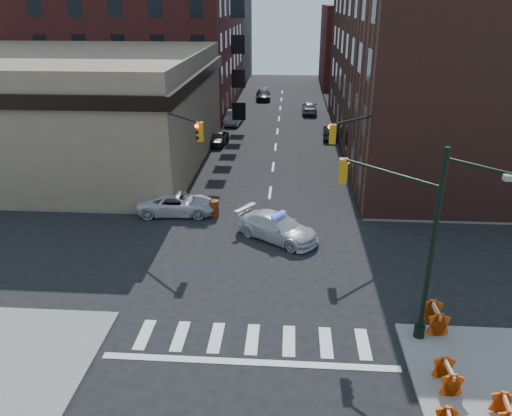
# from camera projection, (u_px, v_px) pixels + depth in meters

# --- Properties ---
(ground) EXTENTS (140.00, 140.00, 0.00)m
(ground) POSITION_uv_depth(u_px,v_px,m) (262.00, 260.00, 26.71)
(ground) COLOR black
(ground) RESTS_ON ground
(sidewalk_nw) EXTENTS (34.00, 54.50, 0.15)m
(sidewalk_nw) POSITION_uv_depth(u_px,v_px,m) (82.00, 117.00, 58.26)
(sidewalk_nw) COLOR gray
(sidewalk_nw) RESTS_ON ground
(sidewalk_ne) EXTENTS (34.00, 54.50, 0.15)m
(sidewalk_ne) POSITION_uv_depth(u_px,v_px,m) (486.00, 124.00, 55.32)
(sidewalk_ne) COLOR gray
(sidewalk_ne) RESTS_ON ground
(bank_building) EXTENTS (22.00, 22.00, 9.00)m
(bank_building) POSITION_uv_depth(u_px,v_px,m) (69.00, 109.00, 41.21)
(bank_building) COLOR #8C7D5B
(bank_building) RESTS_ON ground
(apartment_block) EXTENTS (25.00, 25.00, 24.00)m
(apartment_block) POSITION_uv_depth(u_px,v_px,m) (129.00, 7.00, 60.01)
(apartment_block) COLOR maroon
(apartment_block) RESTS_ON ground
(commercial_row_ne) EXTENTS (14.00, 34.00, 14.00)m
(commercial_row_ne) POSITION_uv_depth(u_px,v_px,m) (425.00, 71.00, 43.85)
(commercial_row_ne) COLOR #532C21
(commercial_row_ne) RESTS_ON ground
(filler_nw) EXTENTS (20.00, 18.00, 16.00)m
(filler_nw) POSITION_uv_depth(u_px,v_px,m) (187.00, 31.00, 81.62)
(filler_nw) COLOR #51443C
(filler_nw) RESTS_ON ground
(filler_ne) EXTENTS (16.00, 16.00, 12.00)m
(filler_ne) POSITION_uv_depth(u_px,v_px,m) (375.00, 47.00, 76.81)
(filler_ne) COLOR maroon
(filler_ne) RESTS_ON ground
(signal_pole_se) EXTENTS (5.40, 5.27, 8.00)m
(signal_pole_se) POSITION_uv_depth(u_px,v_px,m) (409.00, 229.00, 19.45)
(signal_pole_se) COLOR black
(signal_pole_se) RESTS_ON sidewalk_se
(signal_pole_nw) EXTENTS (3.58, 3.67, 8.00)m
(signal_pole_nw) POSITION_uv_depth(u_px,v_px,m) (171.00, 151.00, 30.30)
(signal_pole_nw) COLOR black
(signal_pole_nw) RESTS_ON sidewalk_nw
(signal_pole_ne) EXTENTS (3.67, 3.58, 8.00)m
(signal_pole_ne) POSITION_uv_depth(u_px,v_px,m) (366.00, 155.00, 29.57)
(signal_pole_ne) COLOR black
(signal_pole_ne) RESTS_ON sidewalk_ne
(tree_ne_near) EXTENTS (3.00, 3.00, 4.85)m
(tree_ne_near) POSITION_uv_depth(u_px,v_px,m) (354.00, 103.00, 48.78)
(tree_ne_near) COLOR black
(tree_ne_near) RESTS_ON sidewalk_ne
(tree_ne_far) EXTENTS (3.00, 3.00, 4.85)m
(tree_ne_far) POSITION_uv_depth(u_px,v_px,m) (346.00, 89.00, 56.13)
(tree_ne_far) COLOR black
(tree_ne_far) RESTS_ON sidewalk_ne
(police_car) EXTENTS (5.38, 4.58, 1.48)m
(police_car) POSITION_uv_depth(u_px,v_px,m) (277.00, 227.00, 28.75)
(police_car) COLOR silver
(police_car) RESTS_ON ground
(pickup) EXTENTS (5.17, 2.68, 1.39)m
(pickup) POSITION_uv_depth(u_px,v_px,m) (178.00, 204.00, 32.14)
(pickup) COLOR silver
(pickup) RESTS_ON ground
(parked_car_wnear) EXTENTS (1.97, 4.09, 1.34)m
(parked_car_wnear) POSITION_uv_depth(u_px,v_px,m) (218.00, 138.00, 47.40)
(parked_car_wnear) COLOR black
(parked_car_wnear) RESTS_ON ground
(parked_car_wfar) EXTENTS (1.95, 4.55, 1.46)m
(parked_car_wfar) POSITION_uv_depth(u_px,v_px,m) (234.00, 117.00, 55.31)
(parked_car_wfar) COLOR #989CA1
(parked_car_wfar) RESTS_ON ground
(parked_car_wdeep) EXTENTS (2.26, 4.91, 1.39)m
(parked_car_wdeep) POSITION_uv_depth(u_px,v_px,m) (263.00, 95.00, 68.48)
(parked_car_wdeep) COLOR black
(parked_car_wdeep) RESTS_ON ground
(parked_car_enear) EXTENTS (1.55, 3.98, 1.29)m
(parked_car_enear) POSITION_uv_depth(u_px,v_px,m) (330.00, 132.00, 49.69)
(parked_car_enear) COLOR black
(parked_car_enear) RESTS_ON ground
(parked_car_efar) EXTENTS (1.79, 4.44, 1.51)m
(parked_car_efar) POSITION_uv_depth(u_px,v_px,m) (309.00, 107.00, 60.36)
(parked_car_efar) COLOR gray
(parked_car_efar) RESTS_ON ground
(pedestrian_a) EXTENTS (0.61, 0.44, 1.55)m
(pedestrian_a) POSITION_uv_depth(u_px,v_px,m) (172.00, 185.00, 34.70)
(pedestrian_a) COLOR black
(pedestrian_a) RESTS_ON sidewalk_nw
(pedestrian_b) EXTENTS (1.07, 0.88, 2.02)m
(pedestrian_b) POSITION_uv_depth(u_px,v_px,m) (144.00, 180.00, 35.06)
(pedestrian_b) COLOR black
(pedestrian_b) RESTS_ON sidewalk_nw
(pedestrian_c) EXTENTS (1.15, 0.78, 1.81)m
(pedestrian_c) POSITION_uv_depth(u_px,v_px,m) (97.00, 178.00, 35.63)
(pedestrian_c) COLOR black
(pedestrian_c) RESTS_ON sidewalk_nw
(barrel_road) EXTENTS (0.67, 0.67, 0.92)m
(barrel_road) POSITION_uv_depth(u_px,v_px,m) (279.00, 226.00, 29.59)
(barrel_road) COLOR #E5590A
(barrel_road) RESTS_ON ground
(barrel_bank) EXTENTS (0.68, 0.68, 1.05)m
(barrel_bank) POSITION_uv_depth(u_px,v_px,m) (214.00, 208.00, 31.87)
(barrel_bank) COLOR orange
(barrel_bank) RESTS_ON ground
(barricade_se_a) EXTENTS (0.69, 1.34, 1.00)m
(barricade_se_a) POSITION_uv_depth(u_px,v_px,m) (435.00, 318.00, 20.73)
(barricade_se_a) COLOR #CC4209
(barricade_se_a) RESTS_ON sidewalk_se
(barricade_se_b) EXTENTS (0.64, 1.21, 0.89)m
(barricade_se_b) POSITION_uv_depth(u_px,v_px,m) (447.00, 376.00, 17.60)
(barricade_se_b) COLOR #E74E0A
(barricade_se_b) RESTS_ON sidewalk_se
(barricade_se_c) EXTENTS (0.69, 1.18, 0.84)m
(barricade_se_c) POSITION_uv_depth(u_px,v_px,m) (505.00, 413.00, 16.10)
(barricade_se_c) COLOR #C34609
(barricade_se_c) RESTS_ON sidewalk_se
(barricade_nw_a) EXTENTS (1.19, 0.60, 0.89)m
(barricade_nw_a) POSITION_uv_depth(u_px,v_px,m) (139.00, 197.00, 33.53)
(barricade_nw_a) COLOR #D24E09
(barricade_nw_a) RESTS_ON sidewalk_nw
(barricade_nw_b) EXTENTS (1.26, 0.75, 0.90)m
(barricade_nw_b) POSITION_uv_depth(u_px,v_px,m) (92.00, 198.00, 33.33)
(barricade_nw_b) COLOR #C03809
(barricade_nw_b) RESTS_ON sidewalk_nw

